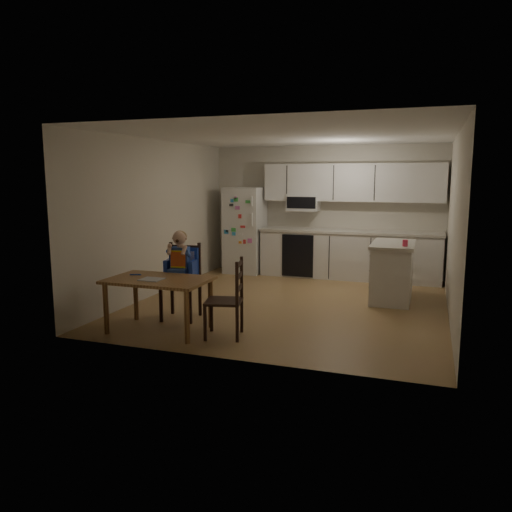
{
  "coord_description": "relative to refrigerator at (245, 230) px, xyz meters",
  "views": [
    {
      "loc": [
        1.93,
        -7.16,
        1.91
      ],
      "look_at": [
        -0.12,
        -1.26,
        0.91
      ],
      "focal_mm": 35.0,
      "sensor_mm": 36.0,
      "label": 1
    }
  ],
  "objects": [
    {
      "name": "red_cup",
      "position": [
        3.16,
        -1.74,
        0.1
      ],
      "size": [
        0.08,
        0.08,
        0.1
      ],
      "primitive_type": "cylinder",
      "color": "#E42A49",
      "rests_on": "kitchen_island"
    },
    {
      "name": "napkin",
      "position": [
        0.31,
        -4.1,
        -0.18
      ],
      "size": [
        0.26,
        0.23,
        0.01
      ],
      "primitive_type": "cube",
      "color": "#AAAAAE",
      "rests_on": "dining_table"
    },
    {
      "name": "room",
      "position": [
        1.55,
        -1.67,
        0.4
      ],
      "size": [
        4.52,
        5.01,
        2.51
      ],
      "color": "#9A7A46",
      "rests_on": "ground"
    },
    {
      "name": "toddler_spoon",
      "position": [
        -0.04,
        -3.92,
        -0.18
      ],
      "size": [
        0.12,
        0.06,
        0.02
      ],
      "primitive_type": "cylinder",
      "rotation": [
        0.0,
        1.57,
        0.35
      ],
      "color": "blue",
      "rests_on": "dining_table"
    },
    {
      "name": "refrigerator",
      "position": [
        0.0,
        0.0,
        0.0
      ],
      "size": [
        0.72,
        0.7,
        1.7
      ],
      "primitive_type": "cube",
      "color": "silver",
      "rests_on": "ground"
    },
    {
      "name": "dining_table",
      "position": [
        0.36,
        -4.01,
        -0.27
      ],
      "size": [
        1.24,
        0.8,
        0.67
      ],
      "color": "brown",
      "rests_on": "ground"
    },
    {
      "name": "kitchen_run",
      "position": [
        2.05,
        0.09,
        0.03
      ],
      "size": [
        3.37,
        0.62,
        2.15
      ],
      "color": "silver",
      "rests_on": "ground"
    },
    {
      "name": "kitchen_island",
      "position": [
        2.98,
        -1.4,
        -0.4
      ],
      "size": [
        0.64,
        1.22,
        0.9
      ],
      "color": "silver",
      "rests_on": "ground"
    },
    {
      "name": "chair_booster",
      "position": [
        0.35,
        -3.39,
        -0.13
      ],
      "size": [
        0.5,
        0.5,
        1.2
      ],
      "rotation": [
        0.0,
        0.0,
        0.13
      ],
      "color": "black",
      "rests_on": "ground"
    },
    {
      "name": "chair_side",
      "position": [
        1.3,
        -3.94,
        -0.31
      ],
      "size": [
        0.5,
        0.5,
        0.95
      ],
      "rotation": [
        0.0,
        0.0,
        -1.35
      ],
      "color": "black",
      "rests_on": "ground"
    }
  ]
}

